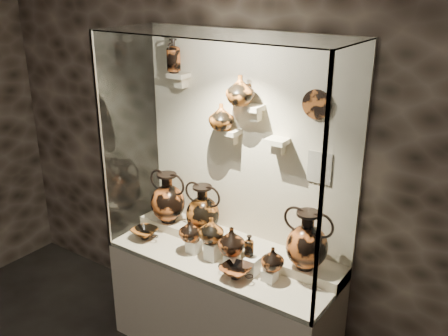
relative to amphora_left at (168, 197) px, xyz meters
The scene contains 35 objects.
wall_back 0.81m from the amphora_left, 17.57° to the left, with size 5.00×0.02×3.20m, color black.
plinth 0.94m from the amphora_left, 11.81° to the right, with size 1.70×0.60×0.80m, color beige.
front_tier 0.69m from the amphora_left, 11.81° to the right, with size 1.68×0.58×0.03m, color beige.
rear_tier 0.66m from the amphora_left, ahead, with size 1.70×0.25×0.10m, color beige.
back_panel 0.81m from the amphora_left, 17.14° to the left, with size 1.70×0.03×1.60m, color beige.
glass_front 0.89m from the amphora_left, 34.82° to the right, with size 1.70×0.01×1.60m, color white.
glass_left 0.56m from the amphora_left, 151.80° to the right, with size 0.01×0.60×1.60m, color white.
glass_right 1.54m from the amphora_left, ahead, with size 0.01×0.60×1.60m, color white.
glass_top 1.43m from the amphora_left, 11.81° to the right, with size 1.70×0.60×0.01m, color white.
frame_post_left 0.69m from the amphora_left, 119.01° to the right, with size 0.02×0.02×1.60m, color gray.
frame_post_right 1.59m from the amphora_left, 16.07° to the right, with size 0.02×0.02×1.60m, color gray.
pedestal_a 0.48m from the amphora_left, 24.52° to the right, with size 0.09×0.09×0.10m, color silver.
pedestal_b 0.62m from the amphora_left, 17.61° to the right, with size 0.09×0.09×0.13m, color silver.
pedestal_c 0.78m from the amphora_left, 13.67° to the right, with size 0.09×0.09×0.09m, color silver.
pedestal_d 0.93m from the amphora_left, 11.28° to the right, with size 0.09×0.09×0.12m, color silver.
pedestal_e 1.07m from the amphora_left, ahead, with size 0.09×0.09×0.08m, color silver.
bracket_ul 0.96m from the amphora_left, 62.53° to the left, with size 0.14×0.12×0.04m, color beige.
bracket_ca 0.79m from the amphora_left, 12.50° to the left, with size 0.14×0.12×0.04m, color beige.
bracket_cb 1.07m from the amphora_left, ahead, with size 0.10×0.12×0.04m, color beige.
bracket_cc 1.08m from the amphora_left, ahead, with size 0.14×0.12×0.04m, color beige.
amphora_left is the anchor object (origin of this frame).
amphora_mid 0.34m from the amphora_left, ahead, with size 0.31×0.31×0.38m, color #A1541C, non-canonical shape.
amphora_right 1.20m from the amphora_left, ahead, with size 0.33×0.33×0.41m, color #AB5020, non-canonical shape.
jug_a 0.42m from the amphora_left, 27.65° to the right, with size 0.16×0.16×0.16m, color #AB5020.
jug_b 0.57m from the amphora_left, 16.71° to the right, with size 0.18×0.18×0.19m, color #A1541C.
jug_c 0.74m from the amphora_left, 12.83° to the right, with size 0.19×0.19×0.20m, color #AB5020.
jug_e 1.06m from the amphora_left, ahead, with size 0.15×0.15×0.16m, color #AB5020.
lekythos_small 0.87m from the amphora_left, 10.75° to the right, with size 0.08×0.08×0.17m, color #A1541C, non-canonical shape.
kylix_left 0.32m from the amphora_left, 101.75° to the right, with size 0.25×0.21×0.10m, color #A1541C, non-canonical shape.
kylix_right 0.90m from the amphora_left, 18.89° to the right, with size 0.26×0.22×0.10m, color #AB5020, non-canonical shape.
lekythos_tall 1.11m from the amphora_left, 73.78° to the left, with size 0.11×0.11×0.28m, color #AB5020, non-canonical shape.
ovoid_vase_a 0.85m from the amphora_left, ahead, with size 0.18×0.18×0.19m, color #A1541C.
ovoid_vase_b 1.11m from the amphora_left, ahead, with size 0.19×0.19×0.20m, color #A1541C.
wall_plate 1.43m from the amphora_left, ahead, with size 0.19×0.19×0.02m, color #A55220.
info_placard 1.27m from the amphora_left, ahead, with size 0.16×0.01×0.21m, color beige.
Camera 1 is at (1.78, -0.38, 2.72)m, focal length 40.00 mm.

